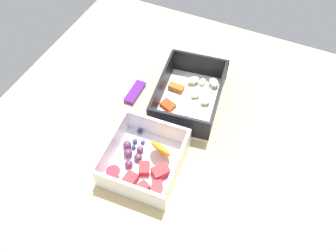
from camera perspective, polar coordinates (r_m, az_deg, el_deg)
table_surface at (r=73.70cm, az=0.20°, el=-0.80°), size 80.00×80.00×2.00cm
pasta_container at (r=76.06cm, az=3.63°, el=5.19°), size 21.05×16.23×6.50cm
fruit_bowl at (r=66.28cm, az=-4.23°, el=-6.08°), size 16.52×15.40×5.81cm
candy_bar at (r=79.05cm, az=-5.71°, el=5.81°), size 7.02×2.47×1.20cm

